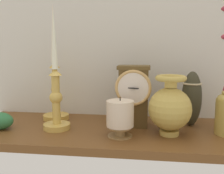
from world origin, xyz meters
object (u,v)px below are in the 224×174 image
brass_vase_bulbous (170,107)px  pillar_candle_front (120,116)px  candlestick_tall_left (55,84)px  candlestick_tall_center (56,96)px  tall_ceramic_vase (192,98)px  mantel_clock (134,95)px

brass_vase_bulbous → pillar_candle_front: brass_vase_bulbous is taller
candlestick_tall_left → pillar_candle_front: candlestick_tall_left is taller
candlestick_tall_left → candlestick_tall_center: candlestick_tall_left is taller
candlestick_tall_left → brass_vase_bulbous: (40.71, -12.61, -4.83)cm
candlestick_tall_left → tall_ceramic_vase: 49.06cm
pillar_candle_front → candlestick_tall_center: bearing=168.0°
candlestick_tall_center → brass_vase_bulbous: bearing=-1.8°
candlestick_tall_left → candlestick_tall_center: size_ratio=1.10×
candlestick_tall_left → pillar_candle_front: size_ratio=3.47×
candlestick_tall_left → mantel_clock: bearing=-9.0°
mantel_clock → candlestick_tall_left: 29.71cm
mantel_clock → brass_vase_bulbous: mantel_clock is taller
candlestick_tall_left → candlestick_tall_center: (4.34, -11.47, -2.30)cm
mantel_clock → candlestick_tall_center: (-24.89, -6.82, 0.33)cm
candlestick_tall_center → tall_ceramic_vase: bearing=12.6°
candlestick_tall_left → tall_ceramic_vase: size_ratio=2.26×
candlestick_tall_center → pillar_candle_front: 22.52cm
mantel_clock → pillar_candle_front: size_ratio=1.70×
pillar_candle_front → mantel_clock: bearing=73.3°
pillar_candle_front → candlestick_tall_left: bearing=148.1°
mantel_clock → brass_vase_bulbous: size_ratio=1.12×
tall_ceramic_vase → candlestick_tall_center: bearing=-167.4°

